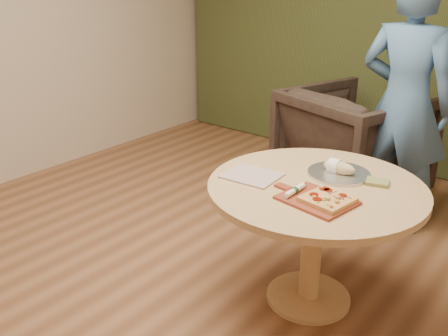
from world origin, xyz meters
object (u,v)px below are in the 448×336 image
at_px(pedestal_table, 315,208).
at_px(person_standing, 404,105).
at_px(flatbread_pizza, 327,199).
at_px(bread_roll, 338,167).
at_px(pizza_paddle, 315,200).
at_px(armchair, 354,138).
at_px(cutlery_roll, 295,190).
at_px(serving_tray, 339,173).

xyz_separation_m(pedestal_table, person_standing, (-0.00, 1.26, 0.33)).
distance_m(flatbread_pizza, person_standing, 1.46).
xyz_separation_m(bread_roll, person_standing, (-0.02, 1.06, 0.14)).
relative_size(pizza_paddle, armchair, 0.45).
xyz_separation_m(flatbread_pizza, cutlery_roll, (-0.18, -0.02, 0.00)).
bearing_deg(serving_tray, armchair, 110.75).
bearing_deg(serving_tray, person_standing, 91.73).
height_order(armchair, person_standing, person_standing).
relative_size(serving_tray, armchair, 0.35).
relative_size(cutlery_roll, serving_tray, 0.56).
relative_size(flatbread_pizza, person_standing, 0.13).
distance_m(pedestal_table, person_standing, 1.30).
height_order(bread_roll, person_standing, person_standing).
relative_size(pedestal_table, serving_tray, 3.35).
relative_size(cutlery_roll, person_standing, 0.11).
distance_m(pedestal_table, armchair, 1.61).
bearing_deg(flatbread_pizza, serving_tray, 108.57).
bearing_deg(cutlery_roll, pizza_paddle, 6.77).
bearing_deg(pedestal_table, cutlery_roll, -95.39).
xyz_separation_m(flatbread_pizza, bread_roll, (-0.14, 0.39, 0.02)).
relative_size(serving_tray, person_standing, 0.19).
height_order(pizza_paddle, cutlery_roll, cutlery_roll).
distance_m(serving_tray, person_standing, 1.07).
height_order(pizza_paddle, armchair, armchair).
height_order(pizza_paddle, person_standing, person_standing).
distance_m(pizza_paddle, person_standing, 1.46).
bearing_deg(bread_roll, person_standing, 91.25).
xyz_separation_m(pizza_paddle, armchair, (-0.57, 1.72, -0.24)).
xyz_separation_m(pedestal_table, flatbread_pizza, (0.16, -0.18, 0.17)).
distance_m(pizza_paddle, bread_roll, 0.40).
bearing_deg(pedestal_table, pizza_paddle, -63.00).
bearing_deg(person_standing, flatbread_pizza, 97.60).
xyz_separation_m(flatbread_pizza, person_standing, (-0.16, 1.44, 0.16)).
bearing_deg(serving_tray, bread_roll, 180.00).
xyz_separation_m(serving_tray, armchair, (-0.51, 1.33, -0.24)).
bearing_deg(flatbread_pizza, cutlery_roll, -174.29).
xyz_separation_m(pedestal_table, cutlery_roll, (-0.02, -0.20, 0.17)).
distance_m(cutlery_roll, bread_roll, 0.41).
bearing_deg(bread_roll, pizza_paddle, -79.29).
distance_m(cutlery_roll, serving_tray, 0.41).
bearing_deg(pedestal_table, flatbread_pizza, -48.70).
relative_size(bread_roll, person_standing, 0.10).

